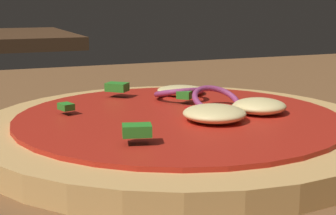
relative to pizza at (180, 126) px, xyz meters
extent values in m
cube|color=brown|center=(0.01, 0.01, -0.03)|extent=(1.48, 0.87, 0.04)
cylinder|color=tan|center=(0.00, 0.00, 0.00)|extent=(0.29, 0.29, 0.02)
cylinder|color=red|center=(0.00, 0.00, 0.01)|extent=(0.23, 0.23, 0.00)
ellipsoid|color=#EFCC72|center=(0.01, -0.02, 0.01)|extent=(0.03, 0.03, 0.01)
ellipsoid|color=#F4DB8E|center=(0.03, 0.08, 0.01)|extent=(0.04, 0.04, 0.01)
ellipsoid|color=#F4DB8E|center=(0.06, -0.02, 0.01)|extent=(0.04, 0.04, 0.01)
ellipsoid|color=#F4DB8E|center=(0.01, -0.03, 0.01)|extent=(0.04, 0.04, 0.01)
ellipsoid|color=#F4DB8E|center=(0.05, -0.02, 0.01)|extent=(0.03, 0.03, 0.01)
torus|color=#93386B|center=(0.03, 0.01, 0.02)|extent=(0.04, 0.04, 0.02)
torus|color=#93386B|center=(0.02, 0.05, 0.02)|extent=(0.04, 0.04, 0.01)
cube|color=#2D8C28|center=(0.02, 0.03, 0.02)|extent=(0.02, 0.02, 0.01)
cube|color=#2D8C28|center=(-0.08, 0.03, 0.01)|extent=(0.01, 0.01, 0.00)
cube|color=#2D8C28|center=(-0.02, 0.08, 0.02)|extent=(0.02, 0.02, 0.01)
cube|color=#2D8C28|center=(-0.05, -0.06, 0.02)|extent=(0.02, 0.02, 0.01)
cube|color=red|center=(0.01, -0.01, 0.01)|extent=(0.01, 0.01, 0.00)
cube|color=silver|center=(-0.11, -0.03, -0.01)|extent=(0.04, 0.01, 0.00)
cube|color=silver|center=(-0.11, -0.03, -0.01)|extent=(0.04, 0.01, 0.00)
cube|color=silver|center=(-0.10, -0.02, -0.01)|extent=(0.04, 0.01, 0.00)
cube|color=silver|center=(-0.10, -0.02, -0.01)|extent=(0.04, 0.01, 0.00)
camera|label=1|loc=(-0.14, -0.32, 0.09)|focal=53.34mm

